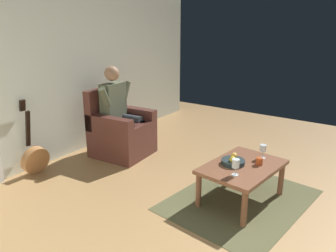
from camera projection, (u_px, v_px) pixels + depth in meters
ground_plane at (286, 233)px, 3.07m from camera, size 7.65×7.65×0.00m
wall_back at (51, 60)px, 4.39m from camera, size 6.25×0.06×2.74m
rug at (240, 200)px, 3.63m from camera, size 1.75×1.42×0.01m
armchair at (120, 132)px, 4.80m from camera, size 0.77×0.80×0.96m
person_seated at (119, 108)px, 4.69m from camera, size 0.66×0.56×1.28m
coffee_table at (242, 170)px, 3.52m from camera, size 0.99×0.74×0.42m
guitar at (35, 157)px, 4.21m from camera, size 0.35×0.23×0.96m
wine_glass_near at (263, 149)px, 3.65m from camera, size 0.07×0.07×0.16m
wine_glass_far at (236, 164)px, 3.24m from camera, size 0.07×0.07×0.17m
fruit_bowl at (233, 161)px, 3.52m from camera, size 0.25×0.25×0.11m
candle_jar at (259, 161)px, 3.51m from camera, size 0.07×0.07×0.08m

